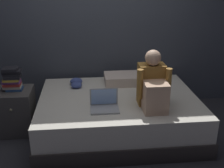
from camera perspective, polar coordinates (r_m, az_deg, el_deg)
name	(u,v)px	position (r m, az deg, el deg)	size (l,w,h in m)	color
ground_plane	(105,144)	(3.47, -1.51, -12.03)	(8.00, 8.00, 0.00)	#2D2D33
wall_back	(97,16)	(4.13, -3.00, 13.55)	(5.60, 0.10, 2.70)	#424751
bed	(118,114)	(3.63, 1.26, -6.09)	(2.00, 1.50, 0.48)	#332D2B
nightstand	(16,111)	(3.80, -18.91, -5.23)	(0.44, 0.46, 0.57)	#474442
person_sitting	(153,86)	(3.20, 8.29, -0.43)	(0.39, 0.44, 0.66)	olive
laptop	(104,104)	(3.19, -1.57, -4.12)	(0.32, 0.23, 0.22)	#9EA0A5
pillow	(125,79)	(3.93, 2.60, 1.06)	(0.56, 0.36, 0.13)	beige
book_stack	(12,79)	(3.65, -19.65, 0.96)	(0.23, 0.17, 0.29)	#284C84
clothes_pile	(76,83)	(3.87, -7.27, 0.25)	(0.17, 0.27, 0.09)	#3D4C8E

